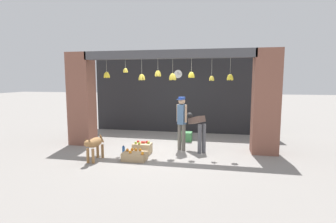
# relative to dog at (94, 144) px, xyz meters

# --- Properties ---
(ground_plane) EXTENTS (60.00, 60.00, 0.00)m
(ground_plane) POSITION_rel_dog_xyz_m (1.55, 1.30, -0.43)
(ground_plane) COLOR gray
(shop_back_wall) EXTENTS (6.81, 0.12, 2.87)m
(shop_back_wall) POSITION_rel_dog_xyz_m (1.55, 4.04, 1.00)
(shop_back_wall) COLOR #232326
(shop_back_wall) RESTS_ON ground_plane
(shop_pillar_left) EXTENTS (0.70, 0.60, 2.87)m
(shop_pillar_left) POSITION_rel_dog_xyz_m (-1.20, 1.60, 1.00)
(shop_pillar_left) COLOR brown
(shop_pillar_left) RESTS_ON ground_plane
(shop_pillar_right) EXTENTS (0.70, 0.60, 2.87)m
(shop_pillar_right) POSITION_rel_dog_xyz_m (4.31, 1.60, 1.00)
(shop_pillar_right) COLOR brown
(shop_pillar_right) RESTS_ON ground_plane
(storefront_awning) EXTENTS (4.91, 0.27, 0.87)m
(storefront_awning) POSITION_rel_dog_xyz_m (1.56, 1.41, 2.24)
(storefront_awning) COLOR #4C4C51
(dog) EXTENTS (0.28, 0.87, 0.64)m
(dog) POSITION_rel_dog_xyz_m (0.00, 0.00, 0.00)
(dog) COLOR #9E7042
(dog) RESTS_ON ground_plane
(shopkeeper) EXTENTS (0.32, 0.29, 1.55)m
(shopkeeper) POSITION_rel_dog_xyz_m (2.00, 1.43, 0.46)
(shopkeeper) COLOR #6B665B
(shopkeeper) RESTS_ON ground_plane
(worker_stooping) EXTENTS (0.62, 0.71, 1.07)m
(worker_stooping) POSITION_rel_dog_xyz_m (2.46, 1.43, 0.28)
(worker_stooping) COLOR #56565B
(worker_stooping) RESTS_ON ground_plane
(fruit_crate_oranges) EXTENTS (0.60, 0.42, 0.27)m
(fruit_crate_oranges) POSITION_rel_dog_xyz_m (0.97, 0.25, -0.32)
(fruit_crate_oranges) COLOR tan
(fruit_crate_oranges) RESTS_ON ground_plane
(fruit_crate_apples) EXTENTS (0.50, 0.34, 0.35)m
(fruit_crate_apples) POSITION_rel_dog_xyz_m (0.98, 0.89, -0.28)
(fruit_crate_apples) COLOR tan
(fruit_crate_apples) RESTS_ON ground_plane
(produce_box_green) EXTENTS (0.45, 0.36, 0.30)m
(produce_box_green) POSITION_rel_dog_xyz_m (1.96, 2.57, -0.28)
(produce_box_green) COLOR #42844C
(produce_box_green) RESTS_ON ground_plane
(water_bottle) EXTENTS (0.07, 0.07, 0.27)m
(water_bottle) POSITION_rel_dog_xyz_m (0.55, 0.58, -0.31)
(water_bottle) COLOR #2D60AD
(water_bottle) RESTS_ON ground_plane
(wall_clock) EXTENTS (0.33, 0.03, 0.33)m
(wall_clock) POSITION_rel_dog_xyz_m (1.48, 3.96, 1.81)
(wall_clock) COLOR black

